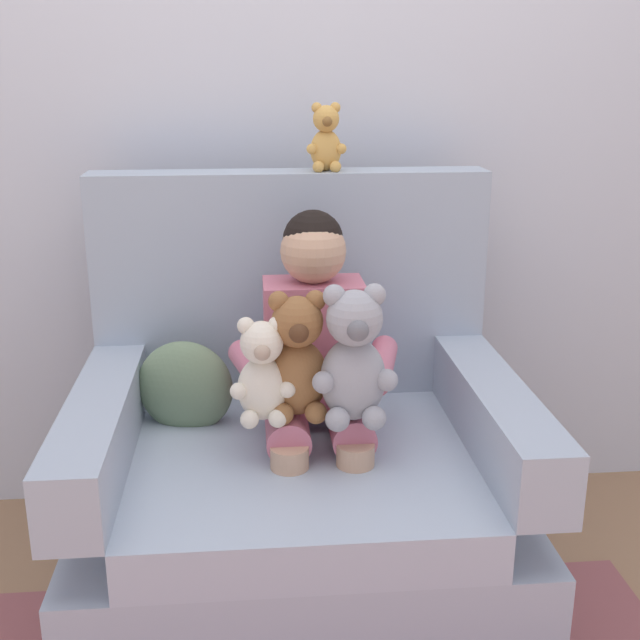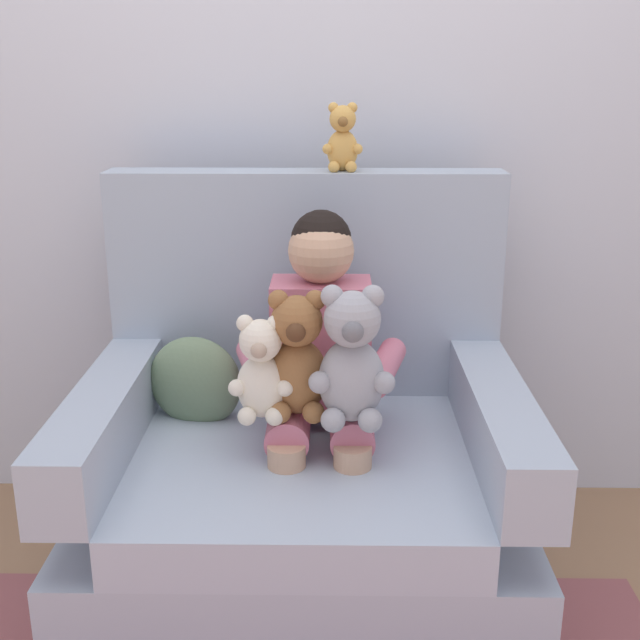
% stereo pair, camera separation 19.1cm
% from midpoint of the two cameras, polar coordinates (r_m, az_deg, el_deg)
% --- Properties ---
extents(ground_plane, '(8.00, 8.00, 0.00)m').
position_cam_midpoint_polar(ground_plane, '(2.33, -3.82, -19.04)').
color(ground_plane, '#936D4C').
extents(back_wall, '(6.00, 0.10, 2.60)m').
position_cam_midpoint_polar(back_wall, '(2.53, -4.84, 15.50)').
color(back_wall, silver).
rests_on(back_wall, ground).
extents(armchair, '(1.12, 0.92, 1.11)m').
position_cam_midpoint_polar(armchair, '(2.20, -4.04, -11.09)').
color(armchair, '#9EADBC').
rests_on(armchair, ground).
extents(seated_child, '(0.45, 0.39, 0.82)m').
position_cam_midpoint_polar(seated_child, '(2.07, -2.95, -2.67)').
color(seated_child, '#C66B7F').
rests_on(seated_child, armchair).
extents(plush_brown, '(0.19, 0.15, 0.32)m').
position_cam_midpoint_polar(plush_brown, '(1.93, -4.43, -2.82)').
color(plush_brown, brown).
rests_on(plush_brown, armchair).
extents(plush_grey, '(0.20, 0.17, 0.34)m').
position_cam_midpoint_polar(plush_grey, '(1.90, -0.48, -2.84)').
color(plush_grey, '#9E9EA3').
rests_on(plush_grey, armchair).
extents(plush_cream, '(0.16, 0.13, 0.26)m').
position_cam_midpoint_polar(plush_cream, '(1.92, -6.95, -3.83)').
color(plush_cream, silver).
rests_on(plush_cream, armchair).
extents(plush_honey_on_backrest, '(0.11, 0.09, 0.19)m').
position_cam_midpoint_polar(plush_honey_on_backrest, '(2.27, -2.05, 12.63)').
color(plush_honey_on_backrest, gold).
rests_on(plush_honey_on_backrest, armchair).
extents(throw_pillow, '(0.28, 0.16, 0.26)m').
position_cam_midpoint_polar(throw_pillow, '(2.22, -11.96, -4.73)').
color(throw_pillow, slate).
rests_on(throw_pillow, armchair).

